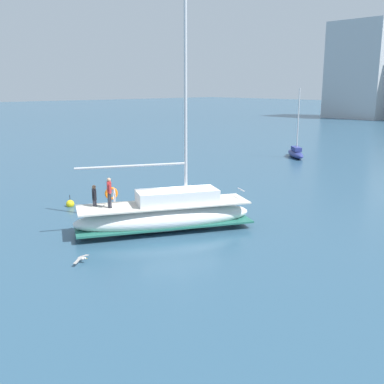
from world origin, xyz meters
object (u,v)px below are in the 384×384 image
moored_sloop_far (296,153)px  seagull (82,258)px  mooring_buoy (70,204)px  main_sailboat (166,214)px

moored_sloop_far → seagull: 34.27m
moored_sloop_far → mooring_buoy: size_ratio=8.50×
main_sailboat → seagull: 5.88m
main_sailboat → moored_sloop_far: 28.51m
seagull → mooring_buoy: bearing=154.9°
main_sailboat → mooring_buoy: (-8.02, -1.43, -0.76)m
moored_sloop_far → main_sailboat: bearing=-68.6°
main_sailboat → moored_sloop_far: size_ratio=1.91×
seagull → moored_sloop_far: bearing=109.7°
mooring_buoy → moored_sloop_far: bearing=94.9°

